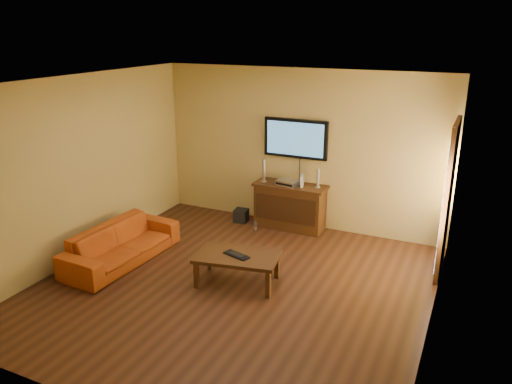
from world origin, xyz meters
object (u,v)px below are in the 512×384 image
Objects in this scene: television at (296,139)px; subwoofer at (241,215)px; bottle at (255,226)px; media_console at (290,206)px; game_console at (302,181)px; speaker_left at (264,171)px; keyboard at (237,255)px; coffee_table at (237,258)px; speaker_right at (318,179)px; sofa at (121,238)px; av_receiver at (288,183)px.

television reaches higher than subwoofer.
media_console is at bearing 38.32° from bottle.
television reaches higher than bottle.
speaker_left is at bearing 169.38° from game_console.
game_console is at bearing 86.23° from keyboard.
coffee_table is 3.72× the size of speaker_right.
subwoofer is (0.90, 2.15, -0.25)m from sofa.
speaker_left is at bearing -175.54° from speaker_right.
sofa is (-1.79, -2.26, -0.03)m from media_console.
media_console is 3.14× the size of keyboard.
media_console is 6.09× the size of game_console.
game_console is (0.22, -0.22, -0.65)m from television.
av_receiver is at bearing 92.87° from coffee_table.
subwoofer reaches higher than bottle.
av_receiver reaches higher than keyboard.
sofa is 5.21× the size of av_receiver.
keyboard is (0.97, -2.06, 0.32)m from subwoofer.
sofa reaches higher than coffee_table.
television is at bearing 25.36° from speaker_left.
speaker_left reaches higher than speaker_right.
speaker_right reaches higher than coffee_table.
speaker_left reaches higher than game_console.
game_console is 1.07× the size of bottle.
speaker_right reaches higher than keyboard.
speaker_left is at bearing 104.73° from coffee_table.
sofa is 2.31m from bottle.
speaker_right is at bearing 4.46° from speaker_left.
av_receiver is 2.17m from keyboard.
subwoofer is at bearing 146.08° from bottle.
sofa reaches higher than keyboard.
keyboard is at bearing -87.99° from media_console.
speaker_right is 2.30m from keyboard.
coffee_table is at bearing -105.32° from game_console.
keyboard is (0.00, -0.03, 0.06)m from coffee_table.
game_console is 0.52× the size of keyboard.
television is 2.61m from coffee_table.
bottle is (-0.55, 1.75, -0.28)m from coffee_table.
av_receiver reaches higher than sofa.
av_receiver is at bearing 92.95° from keyboard.
speaker_right is 0.26m from game_console.
television is 2.79× the size of speaker_left.
media_console is 1.03× the size of coffee_table.
coffee_table is 0.64× the size of sofa.
game_console is at bearing 0.76° from speaker_left.
av_receiver is 1.58× the size of subwoofer.
television is 2.61m from keyboard.
subwoofer is (-0.86, -0.06, -0.71)m from av_receiver.
bottle is at bearing -129.71° from television.
game_console is at bearing -39.00° from sofa.
media_console is 0.71m from speaker_right.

